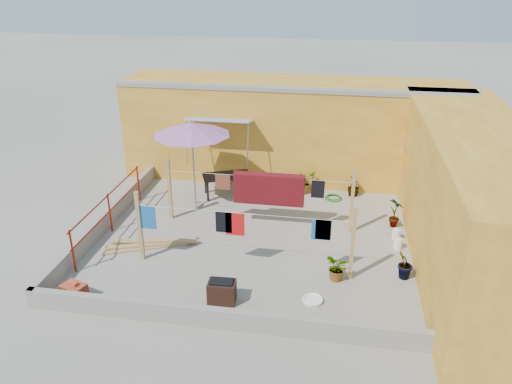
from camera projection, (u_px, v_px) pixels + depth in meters
ground at (253, 239)px, 13.12m from camera, size 80.00×80.00×0.00m
wall_back at (292, 129)px, 16.59m from camera, size 11.00×3.27×3.21m
wall_right at (472, 198)px, 11.67m from camera, size 2.40×9.00×3.20m
parapet_front at (222, 319)px, 9.81m from camera, size 8.30×0.16×0.44m
parapet_left at (107, 219)px, 13.65m from camera, size 0.16×7.30×0.44m
red_railing at (109, 207)px, 13.23m from camera, size 0.05×4.20×1.10m
clothesline_rig at (265, 194)px, 13.12m from camera, size 5.09×2.35×1.80m
patio_umbrella at (192, 129)px, 13.98m from camera, size 2.83×2.83×2.64m
outdoor_table at (227, 177)px, 15.39m from camera, size 1.61×1.21×0.68m
brick_stack at (74, 292)px, 10.68m from camera, size 0.58×0.50×0.43m
lumber_pile at (150, 244)px, 12.72m from camera, size 2.28×1.05×0.14m
brazier at (222, 291)px, 10.57m from camera, size 0.60×0.42×0.52m
white_basin at (313, 300)px, 10.66m from camera, size 0.45×0.45×0.08m
water_jug_a at (398, 244)px, 12.61m from camera, size 0.21×0.21×0.33m
water_jug_b at (396, 234)px, 13.05m from camera, size 0.21×0.21×0.33m
green_hose at (333, 198)px, 15.37m from camera, size 0.53×0.53×0.08m
plant_back_a at (305, 181)px, 15.67m from camera, size 0.89×0.89×0.75m
plant_back_b at (354, 186)px, 15.46m from camera, size 0.42×0.42×0.65m
plant_right_a at (395, 212)px, 13.57m from camera, size 0.54×0.55×0.88m
plant_right_b at (404, 264)px, 11.30m from camera, size 0.52×0.53×0.76m
plant_right_c at (337, 269)px, 11.27m from camera, size 0.59×0.64×0.62m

